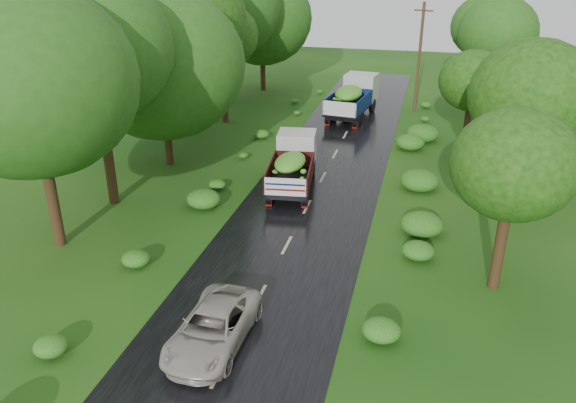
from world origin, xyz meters
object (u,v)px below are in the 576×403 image
(car, at_px, (213,328))
(utility_pole, at_px, (419,57))
(truck_near, at_px, (293,162))
(truck_far, at_px, (354,96))

(car, xyz_separation_m, utility_pole, (4.89, 30.05, 3.52))
(truck_near, height_order, car, truck_near)
(truck_near, distance_m, utility_pole, 17.92)
(truck_far, bearing_deg, truck_near, -86.95)
(truck_near, xyz_separation_m, truck_far, (1.13, 14.28, 0.20))
(car, bearing_deg, utility_pole, 82.21)
(truck_near, relative_size, utility_pole, 0.75)
(truck_near, bearing_deg, car, -94.34)
(utility_pole, bearing_deg, car, -80.07)
(car, bearing_deg, truck_far, 90.45)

